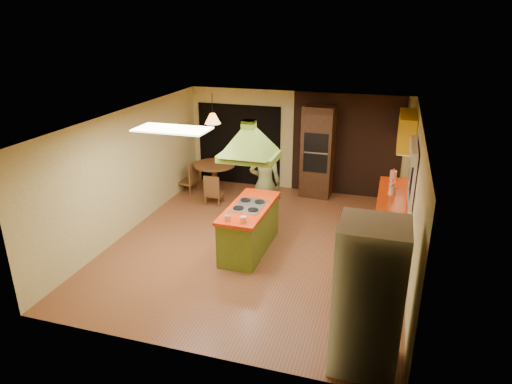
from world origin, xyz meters
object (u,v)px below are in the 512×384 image
(wall_oven, at_px, (318,152))
(canister_large, at_px, (393,175))
(refrigerator, at_px, (368,297))
(dining_table, at_px, (215,173))
(kitchen_island, at_px, (249,228))
(man, at_px, (265,183))

(wall_oven, relative_size, canister_large, 10.78)
(refrigerator, xyz_separation_m, wall_oven, (-1.60, 5.72, 0.13))
(dining_table, distance_m, canister_large, 4.30)
(kitchen_island, distance_m, man, 1.33)
(wall_oven, bearing_deg, man, -108.57)
(refrigerator, height_order, canister_large, refrigerator)
(wall_oven, distance_m, canister_large, 2.06)
(refrigerator, relative_size, canister_large, 9.53)
(wall_oven, relative_size, dining_table, 2.18)
(dining_table, bearing_deg, man, -38.97)
(man, xyz_separation_m, refrigerator, (2.37, -3.75, 0.08))
(dining_table, bearing_deg, refrigerator, -51.60)
(dining_table, height_order, canister_large, canister_large)
(man, height_order, refrigerator, refrigerator)
(kitchen_island, xyz_separation_m, canister_large, (2.51, 2.20, 0.57))
(kitchen_island, xyz_separation_m, dining_table, (-1.75, 2.62, 0.08))
(man, bearing_deg, canister_large, -169.31)
(man, height_order, dining_table, man)
(man, xyz_separation_m, wall_oven, (0.77, 1.97, 0.21))
(man, relative_size, refrigerator, 0.92)
(refrigerator, relative_size, wall_oven, 0.88)
(refrigerator, bearing_deg, wall_oven, 105.58)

